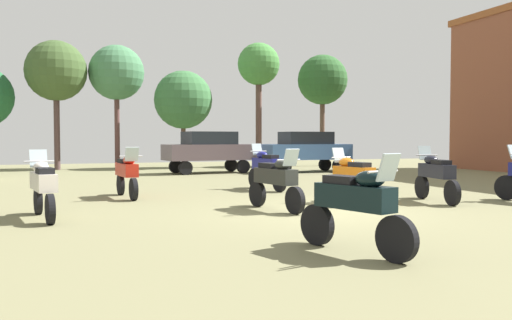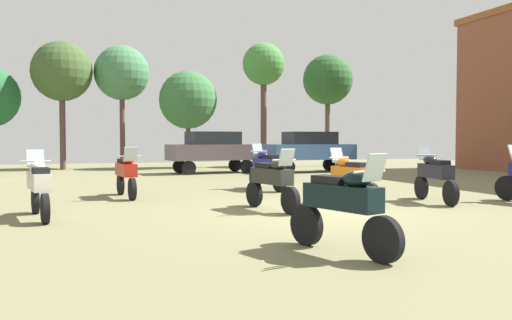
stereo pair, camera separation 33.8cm
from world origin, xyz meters
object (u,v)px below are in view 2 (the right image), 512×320
at_px(motorcycle_2, 39,185).
at_px(tree_3, 264,66).
at_px(motorcycle_8, 343,204).
at_px(tree_4, 328,80).
at_px(motorcycle_1, 272,180).
at_px(car_2, 310,149).
at_px(motorcycle_6, 266,167).
at_px(tree_7, 122,74).
at_px(tree_5, 188,100).
at_px(car_1, 213,149).
at_px(tree_2, 62,72).
at_px(motorcycle_9, 126,172).
at_px(motorcycle_3, 435,175).
at_px(motorcycle_7, 351,177).

relative_size(motorcycle_2, tree_3, 0.31).
bearing_deg(motorcycle_8, tree_4, -133.62).
xyz_separation_m(motorcycle_1, car_2, (6.64, 12.53, 0.45)).
relative_size(motorcycle_6, tree_7, 0.32).
distance_m(motorcycle_2, tree_5, 19.15).
xyz_separation_m(motorcycle_1, tree_7, (-1.88, 18.94, 4.56)).
bearing_deg(tree_7, car_1, -55.52).
bearing_deg(tree_2, tree_7, 6.00).
bearing_deg(motorcycle_9, car_1, -124.10).
height_order(motorcycle_8, car_2, car_2).
distance_m(motorcycle_3, tree_2, 21.33).
height_order(tree_4, tree_5, tree_4).
bearing_deg(motorcycle_3, motorcycle_1, -168.56).
height_order(motorcycle_1, tree_7, tree_7).
height_order(car_1, tree_2, tree_2).
xyz_separation_m(motorcycle_6, motorcycle_9, (-4.53, -0.82, -0.03)).
relative_size(car_1, tree_3, 0.62).
bearing_deg(motorcycle_9, motorcycle_2, 52.19).
xyz_separation_m(tree_3, tree_4, (3.95, -0.44, -0.72)).
height_order(motorcycle_1, motorcycle_9, motorcycle_1).
xyz_separation_m(car_1, tree_7, (-3.81, 5.54, 4.10)).
relative_size(car_2, tree_2, 0.63).
distance_m(motorcycle_2, tree_3, 21.54).
relative_size(motorcycle_3, motorcycle_9, 1.02).
relative_size(motorcycle_8, motorcycle_9, 0.96).
xyz_separation_m(motorcycle_9, car_2, (9.63, 8.67, 0.46)).
relative_size(tree_4, tree_5, 1.23).
bearing_deg(tree_2, motorcycle_1, -74.95).
bearing_deg(motorcycle_7, tree_4, 54.64).
bearing_deg(motorcycle_6, motorcycle_7, -90.37).
xyz_separation_m(motorcycle_8, tree_2, (-4.35, 23.36, 4.47)).
bearing_deg(motorcycle_6, motorcycle_3, -66.88).
height_order(car_1, car_2, same).
relative_size(motorcycle_8, car_1, 0.47).
relative_size(motorcycle_2, motorcycle_8, 1.05).
distance_m(motorcycle_7, tree_2, 20.09).
relative_size(car_1, tree_4, 0.67).
height_order(motorcycle_3, motorcycle_7, motorcycle_3).
bearing_deg(tree_4, car_2, -124.44).
relative_size(car_2, tree_4, 0.64).
distance_m(motorcycle_8, motorcycle_9, 8.92).
relative_size(tree_4, tree_7, 0.98).
height_order(tree_3, tree_4, tree_3).
bearing_deg(tree_7, tree_4, -6.46).
xyz_separation_m(motorcycle_3, motorcycle_9, (-7.61, 3.76, -0.02)).
xyz_separation_m(motorcycle_7, tree_5, (-0.66, 17.60, 3.12)).
xyz_separation_m(motorcycle_3, tree_5, (-2.95, 17.95, 3.09)).
height_order(motorcycle_2, tree_2, tree_2).
bearing_deg(car_2, tree_4, -35.55).
relative_size(motorcycle_2, motorcycle_3, 0.99).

